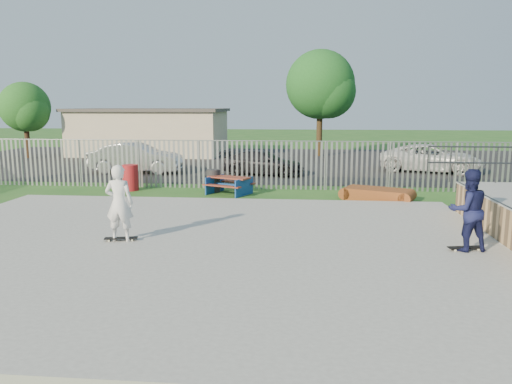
# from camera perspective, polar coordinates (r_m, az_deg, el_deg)

# --- Properties ---
(ground) EXTENTS (120.00, 120.00, 0.00)m
(ground) POSITION_cam_1_polar(r_m,az_deg,el_deg) (12.21, -7.61, -6.60)
(ground) COLOR #265D20
(ground) RESTS_ON ground
(concrete_slab) EXTENTS (15.00, 12.00, 0.15)m
(concrete_slab) POSITION_cam_1_polar(r_m,az_deg,el_deg) (12.19, -7.62, -6.27)
(concrete_slab) COLOR gray
(concrete_slab) RESTS_ON ground
(fence) EXTENTS (26.04, 16.02, 2.00)m
(fence) POSITION_cam_1_polar(r_m,az_deg,el_deg) (16.26, -0.64, 1.24)
(fence) COLOR gray
(fence) RESTS_ON ground
(picnic_table) EXTENTS (2.05, 1.90, 0.69)m
(picnic_table) POSITION_cam_1_polar(r_m,az_deg,el_deg) (19.54, -3.08, 0.78)
(picnic_table) COLOR maroon
(picnic_table) RESTS_ON ground
(funbox) EXTENTS (2.44, 1.87, 0.44)m
(funbox) POSITION_cam_1_polar(r_m,az_deg,el_deg) (18.79, 13.68, -0.27)
(funbox) COLOR brown
(funbox) RESTS_ON ground
(trash_bin_red) EXTENTS (0.63, 0.63, 1.05)m
(trash_bin_red) POSITION_cam_1_polar(r_m,az_deg,el_deg) (20.97, -14.15, 1.61)
(trash_bin_red) COLOR maroon
(trash_bin_red) RESTS_ON ground
(trash_bin_grey) EXTENTS (0.54, 0.54, 0.91)m
(trash_bin_grey) POSITION_cam_1_polar(r_m,az_deg,el_deg) (20.09, -4.89, 1.30)
(trash_bin_grey) COLOR #262528
(trash_bin_grey) RESTS_ON ground
(parking_lot) EXTENTS (40.00, 18.00, 0.02)m
(parking_lot) POSITION_cam_1_polar(r_m,az_deg,el_deg) (30.71, 0.31, 3.50)
(parking_lot) COLOR black
(parking_lot) RESTS_ON ground
(car_silver) EXTENTS (4.70, 1.67, 1.54)m
(car_silver) POSITION_cam_1_polar(r_m,az_deg,el_deg) (26.14, -13.53, 3.81)
(car_silver) COLOR #B7B8BD
(car_silver) RESTS_ON parking_lot
(car_dark) EXTENTS (4.37, 2.45, 1.20)m
(car_dark) POSITION_cam_1_polar(r_m,az_deg,el_deg) (24.83, 0.76, 3.37)
(car_dark) COLOR black
(car_dark) RESTS_ON parking_lot
(car_white) EXTENTS (5.58, 3.84, 1.42)m
(car_white) POSITION_cam_1_polar(r_m,az_deg,el_deg) (27.38, 19.44, 3.66)
(car_white) COLOR white
(car_white) RESTS_ON parking_lot
(building) EXTENTS (10.40, 6.40, 3.20)m
(building) POSITION_cam_1_polar(r_m,az_deg,el_deg) (36.07, -11.96, 6.79)
(building) COLOR beige
(building) RESTS_ON ground
(tree_left) EXTENTS (3.19, 3.19, 4.92)m
(tree_left) POSITION_cam_1_polar(r_m,az_deg,el_deg) (35.85, -24.92, 8.79)
(tree_left) COLOR #3F2819
(tree_left) RESTS_ON ground
(tree_mid) EXTENTS (4.60, 4.60, 7.09)m
(tree_mid) POSITION_cam_1_polar(r_m,az_deg,el_deg) (34.32, 7.36, 12.07)
(tree_mid) COLOR #42301A
(tree_mid) RESTS_ON ground
(skateboard_a) EXTENTS (0.82, 0.36, 0.08)m
(skateboard_a) POSITION_cam_1_polar(r_m,az_deg,el_deg) (12.54, 22.80, -5.97)
(skateboard_a) COLOR black
(skateboard_a) RESTS_ON concrete_slab
(skateboard_b) EXTENTS (0.82, 0.35, 0.08)m
(skateboard_b) POSITION_cam_1_polar(r_m,az_deg,el_deg) (12.80, -15.17, -5.21)
(skateboard_b) COLOR black
(skateboard_b) RESTS_ON concrete_slab
(skater_navy) EXTENTS (1.04, 0.88, 1.89)m
(skater_navy) POSITION_cam_1_polar(r_m,az_deg,el_deg) (12.34, 23.08, -1.91)
(skater_navy) COLOR #151943
(skater_navy) RESTS_ON concrete_slab
(skater_white) EXTENTS (0.70, 0.46, 1.89)m
(skater_white) POSITION_cam_1_polar(r_m,az_deg,el_deg) (12.60, -15.35, -1.23)
(skater_white) COLOR white
(skater_white) RESTS_ON concrete_slab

